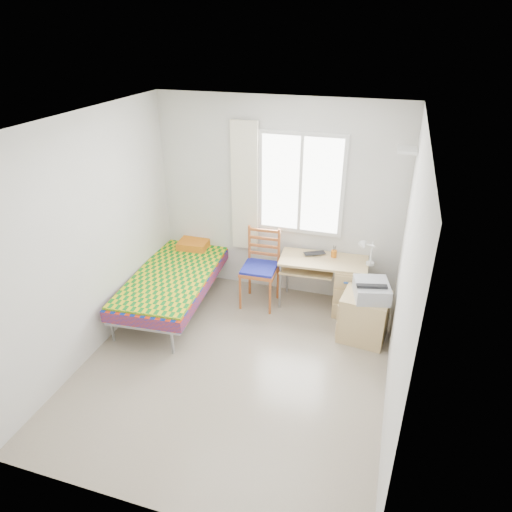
{
  "coord_description": "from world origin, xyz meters",
  "views": [
    {
      "loc": [
        1.38,
        -3.65,
        3.34
      ],
      "look_at": [
        0.08,
        0.55,
        1.09
      ],
      "focal_mm": 32.0,
      "sensor_mm": 36.0,
      "label": 1
    }
  ],
  "objects_px": {
    "bed": "(178,274)",
    "desk": "(344,284)",
    "printer": "(372,290)",
    "cabinet": "(364,317)",
    "chair": "(261,263)"
  },
  "relations": [
    {
      "from": "bed",
      "to": "desk",
      "type": "xyz_separation_m",
      "value": [
        2.1,
        0.48,
        -0.05
      ]
    },
    {
      "from": "bed",
      "to": "printer",
      "type": "xyz_separation_m",
      "value": [
        2.44,
        -0.05,
        0.24
      ]
    },
    {
      "from": "cabinet",
      "to": "printer",
      "type": "height_order",
      "value": "printer"
    },
    {
      "from": "cabinet",
      "to": "printer",
      "type": "xyz_separation_m",
      "value": [
        0.05,
        -0.0,
        0.38
      ]
    },
    {
      "from": "chair",
      "to": "cabinet",
      "type": "height_order",
      "value": "chair"
    },
    {
      "from": "bed",
      "to": "desk",
      "type": "bearing_deg",
      "value": 8.78
    },
    {
      "from": "desk",
      "to": "printer",
      "type": "height_order",
      "value": "printer"
    },
    {
      "from": "chair",
      "to": "cabinet",
      "type": "distance_m",
      "value": 1.45
    },
    {
      "from": "cabinet",
      "to": "bed",
      "type": "bearing_deg",
      "value": -174.43
    },
    {
      "from": "printer",
      "to": "cabinet",
      "type": "bearing_deg",
      "value": 164.33
    },
    {
      "from": "cabinet",
      "to": "printer",
      "type": "relative_size",
      "value": 1.15
    },
    {
      "from": "desk",
      "to": "printer",
      "type": "bearing_deg",
      "value": -60.43
    },
    {
      "from": "chair",
      "to": "printer",
      "type": "xyz_separation_m",
      "value": [
        1.42,
        -0.4,
        0.09
      ]
    },
    {
      "from": "bed",
      "to": "cabinet",
      "type": "bearing_deg",
      "value": -5.27
    },
    {
      "from": "desk",
      "to": "printer",
      "type": "relative_size",
      "value": 2.22
    }
  ]
}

